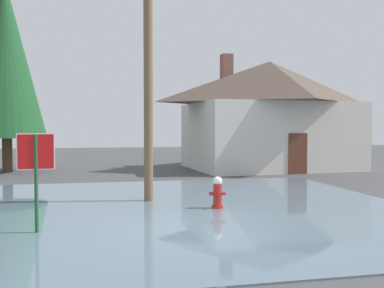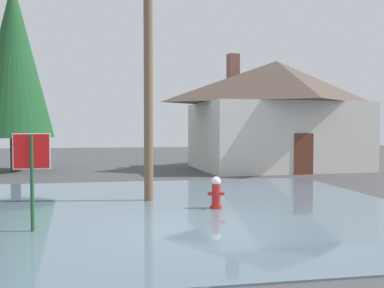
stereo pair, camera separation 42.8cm
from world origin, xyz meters
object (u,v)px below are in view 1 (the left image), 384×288
object	(u,v)px
stop_sign_near	(36,162)
house	(269,113)
fire_hydrant	(218,193)
utility_pole	(148,42)
pine_tree_mid_left	(6,58)

from	to	relation	value
stop_sign_near	house	xyz separation A→B (m)	(10.53, 12.90, 1.53)
stop_sign_near	fire_hydrant	xyz separation A→B (m)	(4.54, 1.90, -1.09)
stop_sign_near	house	distance (m)	16.72
stop_sign_near	fire_hydrant	distance (m)	5.04
utility_pole	pine_tree_mid_left	bearing A→B (deg)	120.70
stop_sign_near	pine_tree_mid_left	world-z (taller)	pine_tree_mid_left
pine_tree_mid_left	house	bearing A→B (deg)	-3.66
utility_pole	pine_tree_mid_left	xyz separation A→B (m)	(-6.09, 10.26, 0.88)
fire_hydrant	utility_pole	bearing A→B (deg)	137.35
stop_sign_near	utility_pole	bearing A→B (deg)	51.57
stop_sign_near	utility_pole	distance (m)	5.59
house	utility_pole	bearing A→B (deg)	-129.54
utility_pole	pine_tree_mid_left	world-z (taller)	pine_tree_mid_left
fire_hydrant	house	xyz separation A→B (m)	(5.99, 10.99, 2.63)
pine_tree_mid_left	stop_sign_near	bearing A→B (deg)	-76.52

